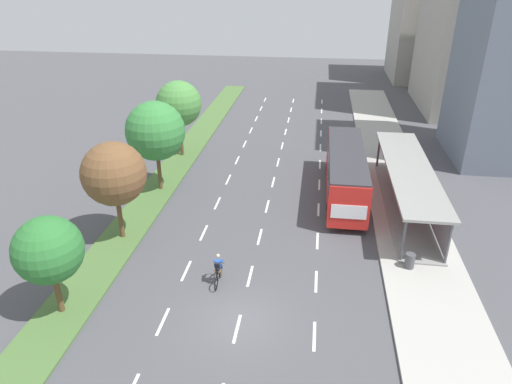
{
  "coord_description": "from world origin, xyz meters",
  "views": [
    {
      "loc": [
        3.05,
        -16.52,
        14.83
      ],
      "look_at": [
        -0.74,
        11.24,
        1.2
      ],
      "focal_mm": 32.56,
      "sensor_mm": 36.0,
      "label": 1
    }
  ],
  "objects_px": {
    "bus_shelter": "(412,184)",
    "bus": "(346,169)",
    "median_tree_second": "(114,174)",
    "median_tree_fourth": "(179,104)",
    "cyclist": "(218,270)",
    "trash_bin": "(410,261)",
    "median_tree_third": "(155,131)",
    "median_tree_nearest": "(48,250)"
  },
  "relations": [
    {
      "from": "bus_shelter",
      "to": "bus",
      "type": "relative_size",
      "value": 1.27
    },
    {
      "from": "median_tree_second",
      "to": "median_tree_fourth",
      "type": "distance_m",
      "value": 13.69
    },
    {
      "from": "cyclist",
      "to": "median_tree_fourth",
      "type": "xyz_separation_m",
      "value": [
        -6.85,
        17.28,
        3.82
      ]
    },
    {
      "from": "bus",
      "to": "trash_bin",
      "type": "distance_m",
      "value": 9.43
    },
    {
      "from": "median_tree_third",
      "to": "median_tree_second",
      "type": "bearing_deg",
      "value": -91.18
    },
    {
      "from": "cyclist",
      "to": "median_tree_fourth",
      "type": "bearing_deg",
      "value": 111.64
    },
    {
      "from": "median_tree_nearest",
      "to": "median_tree_fourth",
      "type": "xyz_separation_m",
      "value": [
        0.05,
        20.53,
        1.11
      ]
    },
    {
      "from": "bus",
      "to": "median_tree_second",
      "type": "bearing_deg",
      "value": -150.25
    },
    {
      "from": "median_tree_nearest",
      "to": "median_tree_fourth",
      "type": "distance_m",
      "value": 20.56
    },
    {
      "from": "bus",
      "to": "trash_bin",
      "type": "xyz_separation_m",
      "value": [
        3.2,
        -8.74,
        -1.49
      ]
    },
    {
      "from": "trash_bin",
      "to": "cyclist",
      "type": "bearing_deg",
      "value": -165.71
    },
    {
      "from": "bus_shelter",
      "to": "median_tree_fourth",
      "type": "xyz_separation_m",
      "value": [
        -17.92,
        7.44,
        2.74
      ]
    },
    {
      "from": "bus",
      "to": "cyclist",
      "type": "height_order",
      "value": "bus"
    },
    {
      "from": "bus_shelter",
      "to": "bus",
      "type": "height_order",
      "value": "bus"
    },
    {
      "from": "bus_shelter",
      "to": "median_tree_second",
      "type": "bearing_deg",
      "value": -160.6
    },
    {
      "from": "median_tree_nearest",
      "to": "median_tree_fourth",
      "type": "bearing_deg",
      "value": 89.86
    },
    {
      "from": "bus_shelter",
      "to": "trash_bin",
      "type": "height_order",
      "value": "bus_shelter"
    },
    {
      "from": "cyclist",
      "to": "median_tree_nearest",
      "type": "height_order",
      "value": "median_tree_nearest"
    },
    {
      "from": "bus_shelter",
      "to": "bus",
      "type": "bearing_deg",
      "value": 161.32
    },
    {
      "from": "bus_shelter",
      "to": "median_tree_fourth",
      "type": "distance_m",
      "value": 19.6
    },
    {
      "from": "median_tree_nearest",
      "to": "median_tree_second",
      "type": "height_order",
      "value": "median_tree_second"
    },
    {
      "from": "bus",
      "to": "median_tree_fourth",
      "type": "height_order",
      "value": "median_tree_fourth"
    },
    {
      "from": "bus",
      "to": "median_tree_third",
      "type": "bearing_deg",
      "value": -176.34
    },
    {
      "from": "bus_shelter",
      "to": "cyclist",
      "type": "height_order",
      "value": "bus_shelter"
    },
    {
      "from": "median_tree_third",
      "to": "median_tree_fourth",
      "type": "distance_m",
      "value": 6.85
    },
    {
      "from": "cyclist",
      "to": "median_tree_nearest",
      "type": "xyz_separation_m",
      "value": [
        -6.91,
        -3.25,
        2.71
      ]
    },
    {
      "from": "cyclist",
      "to": "trash_bin",
      "type": "bearing_deg",
      "value": 14.29
    },
    {
      "from": "median_tree_nearest",
      "to": "median_tree_second",
      "type": "distance_m",
      "value": 6.89
    },
    {
      "from": "median_tree_fourth",
      "to": "trash_bin",
      "type": "xyz_separation_m",
      "value": [
        16.84,
        -14.73,
        -4.03
      ]
    },
    {
      "from": "median_tree_nearest",
      "to": "trash_bin",
      "type": "xyz_separation_m",
      "value": [
        16.89,
        5.8,
        -2.92
      ]
    },
    {
      "from": "bus_shelter",
      "to": "median_tree_nearest",
      "type": "bearing_deg",
      "value": -143.93
    },
    {
      "from": "median_tree_third",
      "to": "bus_shelter",
      "type": "bearing_deg",
      "value": -1.93
    },
    {
      "from": "trash_bin",
      "to": "median_tree_second",
      "type": "bearing_deg",
      "value": 176.41
    },
    {
      "from": "median_tree_second",
      "to": "median_tree_third",
      "type": "height_order",
      "value": "median_tree_third"
    },
    {
      "from": "median_tree_third",
      "to": "bus",
      "type": "bearing_deg",
      "value": 3.66
    },
    {
      "from": "cyclist",
      "to": "trash_bin",
      "type": "distance_m",
      "value": 10.31
    },
    {
      "from": "bus_shelter",
      "to": "median_tree_second",
      "type": "xyz_separation_m",
      "value": [
        -17.75,
        -6.25,
        2.37
      ]
    },
    {
      "from": "cyclist",
      "to": "median_tree_fourth",
      "type": "height_order",
      "value": "median_tree_fourth"
    },
    {
      "from": "bus_shelter",
      "to": "trash_bin",
      "type": "distance_m",
      "value": 7.49
    },
    {
      "from": "bus",
      "to": "median_tree_fourth",
      "type": "xyz_separation_m",
      "value": [
        -13.64,
        5.99,
        2.54
      ]
    },
    {
      "from": "cyclist",
      "to": "median_tree_second",
      "type": "xyz_separation_m",
      "value": [
        -6.68,
        3.59,
        3.45
      ]
    },
    {
      "from": "bus",
      "to": "median_tree_fourth",
      "type": "bearing_deg",
      "value": 156.29
    }
  ]
}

